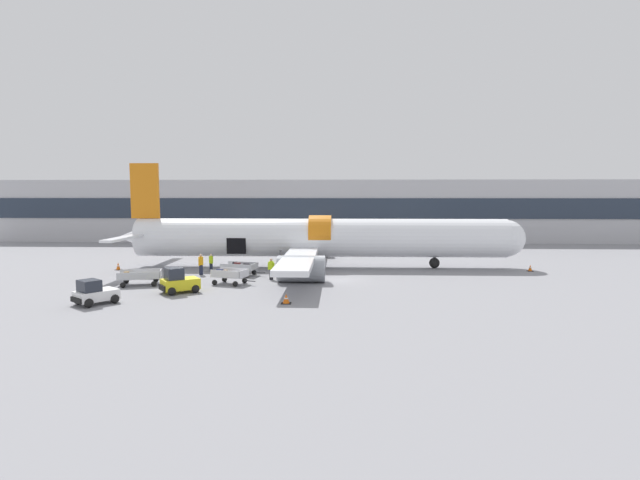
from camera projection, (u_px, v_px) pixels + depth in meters
ground_plane at (333, 280)px, 38.97m from camera, size 500.00×500.00×0.00m
terminal_strip at (336, 210)px, 73.59m from camera, size 95.53×12.44×8.59m
airplane at (315, 239)px, 45.42m from camera, size 37.11×29.62×9.50m
baggage_tug_lead at (94, 294)px, 30.47m from camera, size 2.64×2.78×1.54m
baggage_tug_mid at (179, 282)px, 33.96m from camera, size 2.84×2.63×1.76m
baggage_cart_loading at (241, 269)px, 41.04m from camera, size 3.72×2.39×1.12m
baggage_cart_queued at (230, 277)px, 37.19m from camera, size 3.44×2.27×1.13m
baggage_cart_empty at (141, 278)px, 36.85m from camera, size 4.04×2.66×1.08m
ground_crew_loader_a at (201, 264)px, 41.39m from camera, size 0.50×0.61×1.75m
ground_crew_loader_b at (211, 262)px, 43.08m from camera, size 0.48×0.52×1.56m
ground_crew_driver at (287, 264)px, 41.89m from camera, size 0.47×0.53×1.55m
ground_crew_supervisor at (271, 268)px, 39.09m from camera, size 0.59×0.49×1.69m
safety_cone_nose at (530, 268)px, 43.38m from camera, size 0.47×0.47×0.59m
safety_cone_engine_left at (286, 299)px, 30.68m from camera, size 0.61×0.61×0.61m
safety_cone_wingtip at (315, 276)px, 38.89m from camera, size 0.56×0.56×0.67m
safety_cone_tail at (118, 266)px, 44.15m from camera, size 0.51×0.51×0.67m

